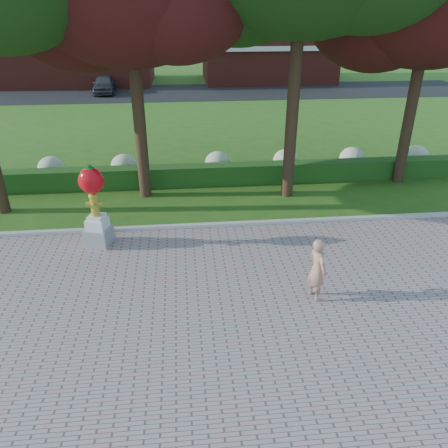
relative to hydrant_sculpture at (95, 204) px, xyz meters
name	(u,v)px	position (x,y,z in m)	size (l,w,h in m)	color
ground	(207,278)	(3.17, -2.14, -1.40)	(100.00, 100.00, 0.00)	#265715
walkway	(220,393)	(3.17, -6.14, -1.38)	(40.00, 14.00, 0.04)	gray
curb	(201,226)	(3.17, 0.86, -1.33)	(40.00, 0.18, 0.15)	#ADADA5
lawn_hedge	(196,175)	(3.17, 4.86, -1.00)	(24.00, 0.70, 0.80)	#1C4012
hydrangea_row	(208,163)	(3.74, 5.86, -0.85)	(20.10, 1.10, 0.99)	#9FA780
street	(186,92)	(3.17, 25.86, -1.39)	(50.00, 8.00, 0.02)	black
building_left	(72,43)	(-6.83, 31.86, 2.10)	(14.00, 8.00, 7.00)	maroon
building_right	(267,45)	(11.17, 31.86, 1.80)	(12.00, 8.00, 6.40)	maroon
hydrant_sculpture	(95,204)	(0.00, 0.00, 0.00)	(0.86, 0.86, 2.58)	gray
woman	(317,269)	(5.84, -3.33, -0.53)	(0.61, 0.40, 1.67)	tan
parked_car	(104,84)	(-3.50, 26.12, -0.67)	(1.70, 4.22, 1.44)	#393C40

